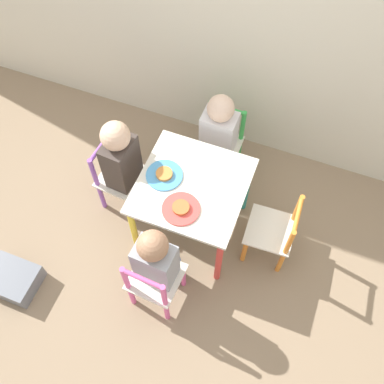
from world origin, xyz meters
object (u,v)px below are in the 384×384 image
Objects in this scene: child_left at (124,162)px; child_back at (218,135)px; chair_orange at (274,232)px; chair_purple at (119,177)px; storage_bin at (14,279)px; chair_pink at (154,281)px; child_front at (157,260)px; plate_front at (181,208)px; kids_table at (192,192)px; plate_left at (164,175)px; chair_green at (220,145)px.

child_back is (0.42, 0.39, -0.03)m from child_left.
chair_purple is at bearing -93.60° from chair_orange.
chair_orange is (0.96, -0.02, 0.00)m from chair_purple.
child_left is at bearing -137.24° from child_back.
child_left is 0.92m from storage_bin.
child_left is (-0.90, 0.01, 0.20)m from chair_orange.
child_back is 2.59× the size of storage_bin.
child_front is at bearing -90.00° from chair_pink.
child_back is at bearing -88.60° from child_front.
child_back is 0.58m from plate_front.
plate_left is (-0.16, 0.00, 0.09)m from kids_table.
plate_front is 0.72× the size of storage_bin.
chair_pink is 0.84m from storage_bin.
child_front is 3.52× the size of plate_left.
chair_purple is at bearing -41.86° from child_front.
plate_front is at bearing -90.00° from kids_table.
chair_pink is 1.00× the size of chair_orange.
child_back is at bearing -47.09° from chair_purple.
child_left is at bearing -93.36° from chair_orange.
chair_pink is 2.59× the size of plate_front.
kids_table is 0.42m from child_back.
storage_bin is (-0.82, -1.12, -0.36)m from child_back.
chair_orange is 2.58× the size of plate_left.
chair_pink is 0.92m from child_back.
plate_front is 0.22m from plate_left.
kids_table is 0.76× the size of child_left.
child_left reaches higher than chair_purple.
chair_pink reaches higher than storage_bin.
chair_green reaches higher than storage_bin.
plate_front is at bearing -109.80° from child_left.
chair_pink is 0.68× the size of child_left.
child_back is at bearing 89.67° from plate_front.
storage_bin is at bearing -139.42° from kids_table.
chair_green is 0.66m from chair_orange.
chair_green is 0.68× the size of child_left.
chair_green and chair_orange have the same top height.
plate_front is at bearing 33.59° from storage_bin.
storage_bin is at bearing -63.47° from chair_orange.
plate_front is (-0.00, -0.58, 0.09)m from child_back.
kids_table is 0.18m from plate_left.
chair_orange is 0.73× the size of child_front.
kids_table is 2.08× the size of storage_bin.
child_back is at bearing -42.99° from child_left.
child_front is 0.91m from storage_bin.
chair_orange is 1.86× the size of storage_bin.
plate_left is (0.32, -0.04, 0.26)m from chair_purple.
plate_left is at bearing -92.77° from child_left.
chair_purple is (-0.45, 0.52, 0.00)m from chair_pink.
chair_orange is at bearing -132.12° from chair_pink.
plate_left is 1.06m from storage_bin.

